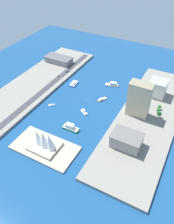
# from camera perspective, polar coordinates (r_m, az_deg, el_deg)

# --- Properties ---
(ground_plane) EXTENTS (440.00, 440.00, 0.00)m
(ground_plane) POSITION_cam_1_polar(r_m,az_deg,el_deg) (316.88, 0.08, 3.29)
(ground_plane) COLOR navy
(quay_west) EXTENTS (70.00, 240.00, 3.31)m
(quay_west) POSITION_cam_1_polar(r_m,az_deg,el_deg) (294.21, 15.10, -1.32)
(quay_west) COLOR gray
(quay_west) RESTS_ON ground_plane
(quay_east) EXTENTS (70.00, 240.00, 3.31)m
(quay_east) POSITION_cam_1_polar(r_m,az_deg,el_deg) (357.70, -12.32, 7.34)
(quay_east) COLOR gray
(quay_east) RESTS_ON ground_plane
(peninsula_point) EXTENTS (71.29, 38.02, 2.00)m
(peninsula_point) POSITION_cam_1_polar(r_m,az_deg,el_deg) (254.06, -10.51, -8.76)
(peninsula_point) COLOR #A89E89
(peninsula_point) RESTS_ON ground_plane
(road_strip) EXTENTS (9.16, 228.00, 0.15)m
(road_strip) POSITION_cam_1_polar(r_m,az_deg,el_deg) (343.87, -9.29, 6.67)
(road_strip) COLOR #38383D
(road_strip) RESTS_ON quay_east
(yacht_sleek_gray) EXTENTS (12.70, 9.95, 4.09)m
(yacht_sleek_gray) POSITION_cam_1_polar(r_m,az_deg,el_deg) (292.79, -0.80, 0.04)
(yacht_sleek_gray) COLOR #999EA3
(yacht_sleek_gray) RESTS_ON ground_plane
(ferry_green_doubledeck) EXTENTS (22.05, 7.78, 7.46)m
(ferry_green_doubledeck) POSITION_cam_1_polar(r_m,az_deg,el_deg) (269.82, -4.16, -3.88)
(ferry_green_doubledeck) COLOR #2D8C4C
(ferry_green_doubledeck) RESTS_ON ground_plane
(sailboat_small_white) EXTENTS (7.86, 7.23, 10.32)m
(sailboat_small_white) POSITION_cam_1_polar(r_m,az_deg,el_deg) (308.47, -8.87, 1.75)
(sailboat_small_white) COLOR white
(sailboat_small_white) RESTS_ON ground_plane
(ferry_white_commuter) EXTENTS (21.09, 11.39, 6.23)m
(ferry_white_commuter) POSITION_cam_1_polar(r_m,az_deg,el_deg) (345.00, 6.38, 6.88)
(ferry_white_commuter) COLOR silver
(ferry_white_commuter) RESTS_ON ground_plane
(catamaran_blue) EXTENTS (10.59, 18.27, 4.27)m
(catamaran_blue) POSITION_cam_1_polar(r_m,az_deg,el_deg) (347.42, -3.34, 7.17)
(catamaran_blue) COLOR blue
(catamaran_blue) RESTS_ON ground_plane
(tugboat_red) EXTENTS (10.43, 14.71, 3.10)m
(tugboat_red) POSITION_cam_1_polar(r_m,az_deg,el_deg) (315.16, 3.75, 3.19)
(tugboat_red) COLOR red
(tugboat_red) RESTS_ON ground_plane
(hotel_broad_white) EXTENTS (23.01, 23.55, 22.81)m
(hotel_broad_white) POSITION_cam_1_polar(r_m,az_deg,el_deg) (327.86, 17.36, 5.81)
(hotel_broad_white) COLOR silver
(hotel_broad_white) RESTS_ON quay_west
(carpark_squat_concrete) EXTENTS (32.36, 23.45, 15.06)m
(carpark_squat_concrete) POSITION_cam_1_polar(r_m,az_deg,el_deg) (247.38, 9.93, -6.97)
(carpark_squat_concrete) COLOR gray
(carpark_squat_concrete) RESTS_ON quay_west
(warehouse_low_gray) EXTENTS (46.59, 22.97, 9.45)m
(warehouse_low_gray) POSITION_cam_1_polar(r_m,az_deg,el_deg) (403.47, -7.11, 12.97)
(warehouse_low_gray) COLOR gray
(warehouse_low_gray) RESTS_ON quay_east
(office_block_beige) EXTENTS (27.46, 15.58, 44.69)m
(office_block_beige) POSITION_cam_1_polar(r_m,az_deg,el_deg) (280.30, 12.94, 3.11)
(office_block_beige) COLOR #C6B793
(office_block_beige) RESTS_ON quay_west
(taxi_yellow_cab) EXTENTS (1.98, 4.40, 1.48)m
(taxi_yellow_cab) POSITION_cam_1_polar(r_m,az_deg,el_deg) (363.18, -7.25, 8.99)
(taxi_yellow_cab) COLOR black
(taxi_yellow_cab) RESTS_ON road_strip
(suv_black) EXTENTS (2.11, 4.90, 1.45)m
(suv_black) POSITION_cam_1_polar(r_m,az_deg,el_deg) (373.20, -4.93, 10.08)
(suv_black) COLOR black
(suv_black) RESTS_ON road_strip
(traffic_light_waterfront) EXTENTS (0.36, 0.36, 6.50)m
(traffic_light_waterfront) POSITION_cam_1_polar(r_m,az_deg,el_deg) (371.58, -4.41, 10.58)
(traffic_light_waterfront) COLOR black
(traffic_light_waterfront) RESTS_ON quay_east
(opera_landmark) EXTENTS (31.71, 26.47, 22.28)m
(opera_landmark) POSITION_cam_1_polar(r_m,az_deg,el_deg) (246.91, -10.67, -7.36)
(opera_landmark) COLOR #BCAD93
(opera_landmark) RESTS_ON peninsula_point
(park_tree_cluster) EXTENTS (9.00, 21.51, 8.62)m
(park_tree_cluster) POSITION_cam_1_polar(r_m,az_deg,el_deg) (297.62, 17.67, 0.34)
(park_tree_cluster) COLOR brown
(park_tree_cluster) RESTS_ON quay_west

